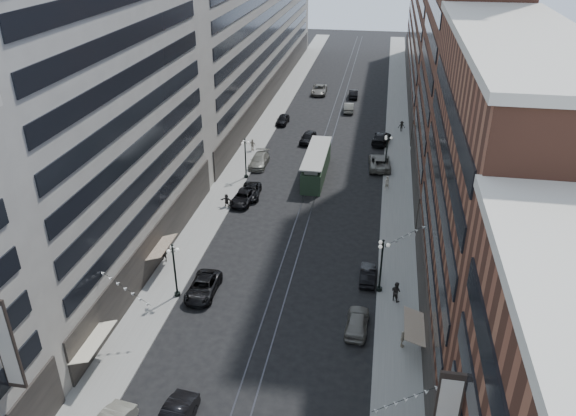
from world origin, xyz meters
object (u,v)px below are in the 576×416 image
Objects in this scene: car_11 at (380,162)px; pedestrian_5 at (227,200)px; car_8 at (259,160)px; car_7 at (251,191)px; pedestrian_8 at (387,183)px; car_extra_0 at (243,198)px; car_10 at (368,274)px; pedestrian_4 at (402,339)px; streetcar at (316,165)px; car_12 at (381,138)px; car_4 at (357,322)px; lamppost_sw_mid at (245,157)px; lamppost_se_mid at (386,152)px; pedestrian_2 at (164,254)px; lamppost_sw_far at (175,269)px; car_13 at (308,138)px; pedestrian_6 at (253,145)px; car_2 at (203,287)px; car_extra_2 at (353,94)px; car_9 at (283,120)px; pedestrian_9 at (402,126)px; car_14 at (349,107)px; pedestrian_7 at (396,291)px; lamppost_se_far at (381,264)px; car_extra_1 at (319,90)px.

pedestrian_5 reaches higher than car_11.
car_8 is 3.49× the size of pedestrian_5.
pedestrian_8 is (16.82, 4.74, 0.36)m from car_7.
car_10 is at bearing -36.98° from car_extra_0.
car_11 reaches higher than pedestrian_4.
streetcar is 16.59m from car_12.
pedestrian_4 is (3.76, -1.72, 0.12)m from car_4.
car_11 is (15.72, 11.90, 0.18)m from car_7.
lamppost_sw_mid and lamppost_se_mid have the same top height.
pedestrian_2 is 0.99× the size of pedestrian_8.
lamppost_sw_far is 0.44× the size of streetcar.
pedestrian_6 is at bearing -139.52° from car_13.
car_2 is 1.12× the size of car_extra_2.
streetcar reaches higher than pedestrian_8.
streetcar is 2.81× the size of car_9.
pedestrian_9 is at bearing -111.27° from car_12.
car_11 is 1.08× the size of car_12.
car_4 is 60.76m from car_14.
car_14 is 2.70× the size of pedestrian_8.
lamppost_sw_far is 3.60× the size of pedestrian_4.
lamppost_sw_mid is at bearing 116.61° from pedestrian_6.
car_4 is (7.48, -31.16, -0.82)m from streetcar.
car_8 is 34.56m from pedestrian_7.
lamppost_se_far is 3.05× the size of pedestrian_8.
pedestrian_5 is 51.22m from car_extra_1.
lamppost_se_far is 55.20m from car_14.
car_10 is 2.61× the size of pedestrian_5.
car_4 is 2.58× the size of pedestrian_6.
car_10 is at bearing -99.89° from pedestrian_9.
lamppost_se_far is 0.44× the size of streetcar.
lamppost_sw_mid is 0.89× the size of car_extra_1.
car_10 is 2.31× the size of pedestrian_6.
lamppost_sw_mid is 9.61m from streetcar.
lamppost_se_mid is 3.06× the size of pedestrian_2.
lamppost_se_far reaches higher than car_7.
pedestrian_9 is 20.66m from car_extra_2.
pedestrian_4 is 0.89× the size of pedestrian_9.
lamppost_sw_far is at bearing -100.62° from car_7.
lamppost_se_far reaches higher than streetcar.
car_13 is (-11.30, -1.75, -0.03)m from car_12.
car_12 is 3.39× the size of pedestrian_9.
car_11 is 3.64× the size of pedestrian_9.
lamppost_se_mid reaches higher than car_8.
car_extra_1 is at bearing -14.53° from car_extra_2.
lamppost_sw_far is 1.02× the size of car_2.
car_4 is 72.07m from car_extra_1.
streetcar is 8.24× the size of pedestrian_4.
pedestrian_9 reaches higher than car_9.
pedestrian_2 reaches higher than car_extra_1.
pedestrian_8 is 0.36× the size of car_extra_0.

